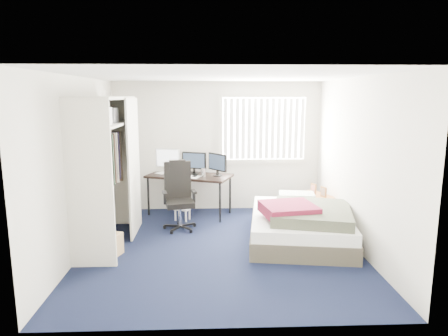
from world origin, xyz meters
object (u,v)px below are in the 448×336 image
bed (301,223)px  nightstand (317,198)px  office_chair (179,203)px  desk (190,173)px

bed → nightstand: bearing=60.6°
office_chair → nightstand: office_chair is taller
desk → nightstand: (2.28, -0.60, -0.35)m
office_chair → nightstand: (2.43, 0.21, -0.01)m
nightstand → bed: bearing=-119.4°
desk → bed: (1.78, -1.48, -0.51)m
desk → bed: desk is taller
nightstand → desk: bearing=165.1°
office_chair → nightstand: size_ratio=1.42×
desk → bed: size_ratio=0.78×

